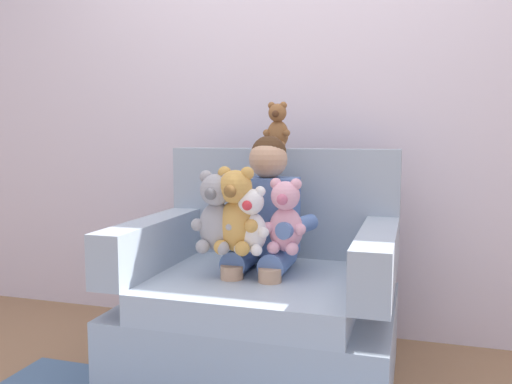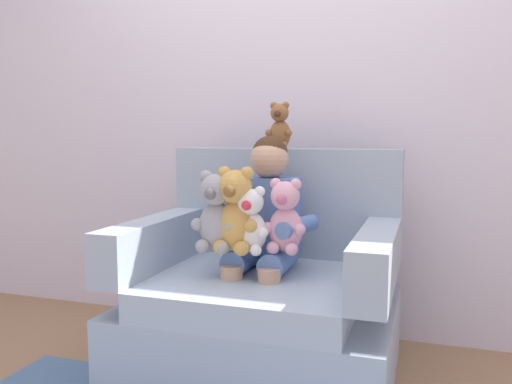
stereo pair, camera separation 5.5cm
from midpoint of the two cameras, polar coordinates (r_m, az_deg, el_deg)
name	(u,v)px [view 2 (the right image)]	position (r m, az deg, el deg)	size (l,w,h in m)	color
ground_plane	(262,379)	(2.41, 1.30, -19.66)	(8.00, 8.00, 0.00)	#936D4C
back_wall	(301,88)	(2.85, 5.50, 11.15)	(6.00, 0.10, 2.60)	silver
armchair	(264,304)	(2.33, 1.61, -12.08)	(1.10, 0.90, 0.99)	#9EADBC
seated_child	(265,221)	(2.27, 1.64, -3.18)	(0.45, 0.39, 0.82)	#597AB7
plush_grey	(216,214)	(2.13, -3.60, -2.40)	(0.20, 0.16, 0.33)	#9E9EA3
plush_pink	(285,218)	(2.11, 3.94, -2.85)	(0.18, 0.15, 0.30)	#EAA8BC
plush_honey	(235,213)	(2.11, -1.51, -2.26)	(0.21, 0.17, 0.35)	gold
plush_white	(251,222)	(2.10, 0.16, -3.28)	(0.16, 0.13, 0.27)	white
plush_brown_on_backrest	(280,127)	(2.54, 3.22, 7.08)	(0.13, 0.11, 0.23)	brown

